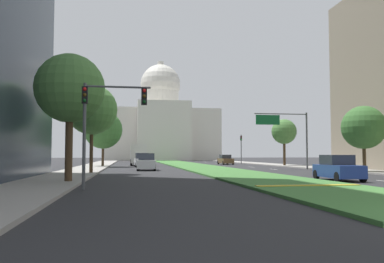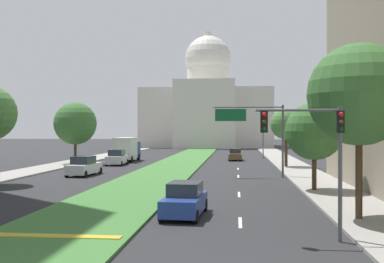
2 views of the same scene
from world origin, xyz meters
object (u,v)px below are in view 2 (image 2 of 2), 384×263
object	(u,v)px
street_tree_right_far	(286,124)
street_tree_right_mid	(314,131)
traffic_light_near_right	(318,143)
sedan_midblock	(84,166)
capitol_building	(208,109)
street_tree_right_near	(359,95)
overhead_guide_sign	(256,125)
sedan_distant	(117,158)
traffic_light_far_right	(263,136)
sedan_far_horizon	(235,155)
box_truck_delivery	(127,149)
sedan_lead_stopped	(185,200)
street_tree_left_far	(75,123)

from	to	relation	value
street_tree_right_far	street_tree_right_mid	bearing A→B (deg)	-90.63
traffic_light_near_right	sedan_midblock	size ratio (longest dim) A/B	1.10
traffic_light_near_right	street_tree_right_far	distance (m)	33.17
capitol_building	street_tree_right_near	xyz separation A→B (m)	(12.81, -89.07, -3.46)
street_tree_right_mid	capitol_building	bearing A→B (deg)	98.91
overhead_guide_sign	sedan_distant	xyz separation A→B (m)	(-16.04, 11.74, -3.82)
traffic_light_far_right	sedan_far_horizon	distance (m)	6.80
street_tree_right_near	street_tree_right_mid	bearing A→B (deg)	92.18
sedan_far_horizon	box_truck_delivery	bearing A→B (deg)	-166.09
street_tree_right_mid	overhead_guide_sign	bearing A→B (deg)	111.18
street_tree_right_far	sedan_lead_stopped	size ratio (longest dim) A/B	1.58
sedan_midblock	sedan_far_horizon	bearing A→B (deg)	57.08
sedan_distant	overhead_guide_sign	bearing A→B (deg)	-36.20
capitol_building	sedan_far_horizon	size ratio (longest dim) A/B	6.84
sedan_midblock	sedan_far_horizon	size ratio (longest dim) A/B	1.04
street_tree_right_near	sedan_midblock	size ratio (longest dim) A/B	1.76
street_tree_right_near	overhead_guide_sign	bearing A→B (deg)	101.74
capitol_building	sedan_midblock	world-z (taller)	capitol_building
street_tree_right_near	box_truck_delivery	size ratio (longest dim) A/B	1.30
street_tree_right_mid	street_tree_right_near	bearing A→B (deg)	-87.82
street_tree_right_near	sedan_midblock	bearing A→B (deg)	136.60
street_tree_right_near	street_tree_left_far	size ratio (longest dim) A/B	1.10
overhead_guide_sign	street_tree_right_mid	world-z (taller)	overhead_guide_sign
street_tree_right_near	box_truck_delivery	bearing A→B (deg)	118.89
traffic_light_far_right	box_truck_delivery	world-z (taller)	traffic_light_far_right
sedan_midblock	street_tree_right_far	bearing A→B (deg)	27.69
overhead_guide_sign	box_truck_delivery	distance (m)	24.32
sedan_midblock	traffic_light_near_right	bearing A→B (deg)	-52.81
traffic_light_far_right	street_tree_right_far	xyz separation A→B (m)	(1.59, -16.02, 1.55)
street_tree_right_mid	street_tree_right_far	world-z (taller)	street_tree_right_far
sedan_lead_stopped	box_truck_delivery	distance (m)	38.25
street_tree_right_mid	street_tree_left_far	world-z (taller)	street_tree_left_far
street_tree_right_far	capitol_building	bearing A→B (deg)	101.91
capitol_building	sedan_lead_stopped	bearing A→B (deg)	-87.06
traffic_light_far_right	street_tree_right_mid	distance (m)	35.38
traffic_light_far_right	overhead_guide_sign	world-z (taller)	overhead_guide_sign
capitol_building	street_tree_left_far	xyz separation A→B (m)	(-12.37, -58.28, -4.37)
sedan_midblock	street_tree_right_mid	bearing A→B (deg)	-24.79
overhead_guide_sign	traffic_light_near_right	bearing A→B (deg)	-86.61
street_tree_right_near	box_truck_delivery	xyz separation A→B (m)	(-20.29, 36.77, -4.24)
traffic_light_far_right	street_tree_right_far	world-z (taller)	street_tree_right_far
box_truck_delivery	street_tree_right_mid	bearing A→B (deg)	-53.58
sedan_far_horizon	street_tree_right_near	bearing A→B (deg)	-81.72
sedan_midblock	street_tree_right_near	bearing A→B (deg)	-43.40
traffic_light_far_right	box_truck_delivery	distance (m)	20.40
traffic_light_near_right	sedan_distant	world-z (taller)	traffic_light_near_right
street_tree_right_far	sedan_far_horizon	xyz separation A→B (m)	(-5.71, 11.25, -4.10)
traffic_light_far_right	street_tree_right_near	distance (m)	45.22
street_tree_right_mid	sedan_lead_stopped	bearing A→B (deg)	-130.30
overhead_guide_sign	sedan_midblock	bearing A→B (deg)	-179.10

